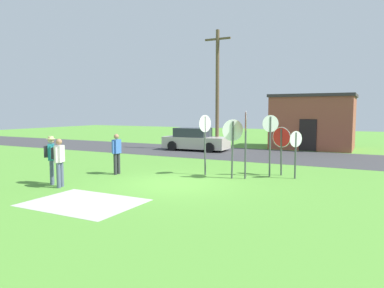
{
  "coord_description": "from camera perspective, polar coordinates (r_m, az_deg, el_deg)",
  "views": [
    {
      "loc": [
        6.37,
        -11.07,
        2.65
      ],
      "look_at": [
        -0.22,
        1.79,
        1.3
      ],
      "focal_mm": 33.39,
      "sensor_mm": 36.0,
      "label": 1
    }
  ],
  "objects": [
    {
      "name": "stop_sign_rear_left",
      "position": [
        14.42,
        16.22,
        -0.47
      ],
      "size": [
        0.36,
        0.52,
        1.86
      ],
      "color": "#474C4C",
      "rests_on": "ground"
    },
    {
      "name": "stop_sign_leaning_right",
      "position": [
        14.99,
        14.09,
        0.24
      ],
      "size": [
        0.81,
        0.3,
        1.99
      ],
      "color": "#474C4C",
      "rests_on": "ground"
    },
    {
      "name": "person_on_left",
      "position": [
        13.14,
        -20.48,
        -2.29
      ],
      "size": [
        0.44,
        0.54,
        1.69
      ],
      "color": "#4C5670",
      "rests_on": "ground"
    },
    {
      "name": "parked_car_on_street",
      "position": [
        23.95,
        0.52,
        0.64
      ],
      "size": [
        4.38,
        2.17,
        1.51
      ],
      "color": "#B7B2A3",
      "rests_on": "ground"
    },
    {
      "name": "utility_pole",
      "position": [
        24.14,
        4.07,
        8.91
      ],
      "size": [
        1.8,
        0.24,
        7.96
      ],
      "color": "brown",
      "rests_on": "ground"
    },
    {
      "name": "person_holding_notes",
      "position": [
        15.17,
        -11.94,
        -1.21
      ],
      "size": [
        0.23,
        0.57,
        1.69
      ],
      "color": "#2D2D33",
      "rests_on": "ground"
    },
    {
      "name": "stop_sign_rear_right",
      "position": [
        13.91,
        6.5,
        0.98
      ],
      "size": [
        0.67,
        0.59,
        2.32
      ],
      "color": "#474C4C",
      "rests_on": "ground"
    },
    {
      "name": "ground_plane",
      "position": [
        13.04,
        -2.74,
        -6.39
      ],
      "size": [
        80.0,
        80.0,
        0.0
      ],
      "primitive_type": "plane",
      "color": "#518E33"
    },
    {
      "name": "concrete_path",
      "position": [
        10.9,
        -16.88,
        -8.95
      ],
      "size": [
        3.2,
        2.4,
        0.01
      ],
      "primitive_type": "cube",
      "color": "#ADAAA3",
      "rests_on": "ground"
    },
    {
      "name": "stop_sign_low_front",
      "position": [
        13.93,
        8.56,
        1.88
      ],
      "size": [
        0.3,
        0.75,
        2.65
      ],
      "color": "#474C4C",
      "rests_on": "ground"
    },
    {
      "name": "person_with_sunhat",
      "position": [
        13.79,
        -21.63,
        -1.87
      ],
      "size": [
        0.48,
        0.47,
        1.74
      ],
      "color": "#4C5670",
      "rests_on": "ground"
    },
    {
      "name": "stop_sign_far_back",
      "position": [
        14.65,
        2.09,
        1.53
      ],
      "size": [
        0.24,
        0.68,
        2.48
      ],
      "color": "#474C4C",
      "rests_on": "ground"
    },
    {
      "name": "building_background",
      "position": [
        26.52,
        18.74,
        3.42
      ],
      "size": [
        5.53,
        4.14,
        3.77
      ],
      "color": "brown",
      "rests_on": "ground"
    },
    {
      "name": "street_asphalt",
      "position": [
        21.91,
        10.03,
        -1.68
      ],
      "size": [
        60.0,
        6.4,
        0.01
      ],
      "primitive_type": "cube",
      "color": "#38383A",
      "rests_on": "ground"
    },
    {
      "name": "stop_sign_tallest",
      "position": [
        14.61,
        12.39,
        1.35
      ],
      "size": [
        0.55,
        0.41,
        2.48
      ],
      "color": "#474C4C",
      "rests_on": "ground"
    }
  ]
}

